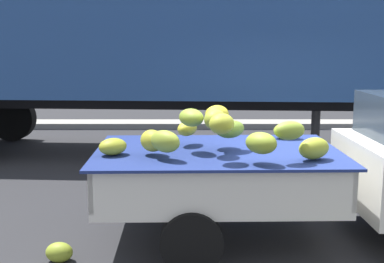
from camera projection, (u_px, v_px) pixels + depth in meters
name	position (u px, v px, depth m)	size (l,w,h in m)	color
ground	(309.00, 236.00, 5.94)	(220.00, 220.00, 0.00)	#28282B
curb_strip	(243.00, 124.00, 13.59)	(80.00, 0.80, 0.16)	gray
pickup_truck	(383.00, 166.00, 5.71)	(4.94, 1.95, 1.70)	silver
semi_trailer	(152.00, 30.00, 9.98)	(12.13, 3.27, 3.95)	navy
fallen_banana_bunch_near_tailgate	(60.00, 252.00, 5.22)	(0.29, 0.22, 0.21)	olive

